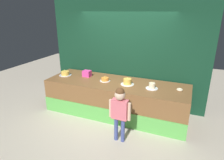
{
  "coord_description": "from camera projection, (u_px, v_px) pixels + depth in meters",
  "views": [
    {
      "loc": [
        1.67,
        -3.69,
        2.54
      ],
      "look_at": [
        -0.02,
        0.34,
        0.97
      ],
      "focal_mm": 31.48,
      "sensor_mm": 36.0,
      "label": 1
    }
  ],
  "objects": [
    {
      "name": "ground_plane",
      "position": [
        107.0,
        123.0,
        4.67
      ],
      "size": [
        12.0,
        12.0,
        0.0
      ],
      "primitive_type": "plane",
      "color": "#BCB29E"
    },
    {
      "name": "pink_box",
      "position": [
        87.0,
        74.0,
        5.3
      ],
      "size": [
        0.22,
        0.18,
        0.16
      ],
      "primitive_type": "cube",
      "rotation": [
        0.0,
        0.0,
        -0.04
      ],
      "color": "#F4429D",
      "rests_on": "stage_platform"
    },
    {
      "name": "curtain_backdrop",
      "position": [
        125.0,
        49.0,
        5.23
      ],
      "size": [
        4.29,
        0.08,
        3.08
      ],
      "primitive_type": "cube",
      "color": "#113823",
      "rests_on": "ground_plane"
    },
    {
      "name": "cake_far_right",
      "position": [
        152.0,
        86.0,
        4.49
      ],
      "size": [
        0.28,
        0.28,
        0.17
      ],
      "color": "white",
      "rests_on": "stage_platform"
    },
    {
      "name": "stage_platform",
      "position": [
        116.0,
        98.0,
        5.02
      ],
      "size": [
        3.54,
        1.16,
        0.83
      ],
      "color": "brown",
      "rests_on": "ground_plane"
    },
    {
      "name": "child_figure",
      "position": [
        120.0,
        108.0,
        3.8
      ],
      "size": [
        0.45,
        0.21,
        1.17
      ],
      "color": "#3F4C8C",
      "rests_on": "ground_plane"
    },
    {
      "name": "cake_center_left",
      "position": [
        105.0,
        79.0,
        4.97
      ],
      "size": [
        0.26,
        0.26,
        0.14
      ],
      "color": "white",
      "rests_on": "stage_platform"
    },
    {
      "name": "cake_far_left",
      "position": [
        65.0,
        73.0,
        5.4
      ],
      "size": [
        0.34,
        0.34,
        0.17
      ],
      "color": "silver",
      "rests_on": "stage_platform"
    },
    {
      "name": "donut",
      "position": [
        180.0,
        90.0,
        4.39
      ],
      "size": [
        0.13,
        0.13,
        0.04
      ],
      "primitive_type": "torus",
      "color": "beige",
      "rests_on": "stage_platform"
    },
    {
      "name": "cake_center_right",
      "position": [
        127.0,
        82.0,
        4.74
      ],
      "size": [
        0.33,
        0.33,
        0.18
      ],
      "color": "white",
      "rests_on": "stage_platform"
    }
  ]
}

